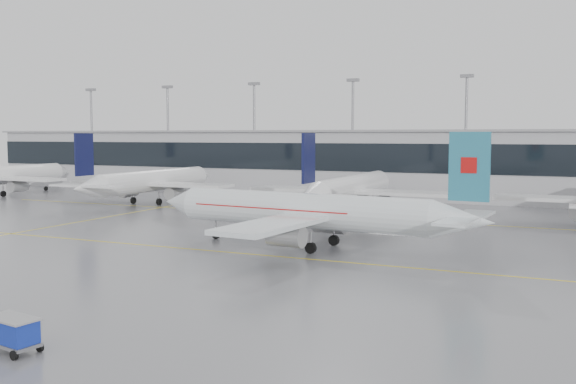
% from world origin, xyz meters
% --- Properties ---
extents(ground, '(320.00, 320.00, 0.00)m').
position_xyz_m(ground, '(0.00, 0.00, 0.00)').
color(ground, slate).
rests_on(ground, ground).
extents(taxi_line_main, '(120.00, 0.25, 0.01)m').
position_xyz_m(taxi_line_main, '(0.00, 0.00, 0.01)').
color(taxi_line_main, yellow).
rests_on(taxi_line_main, ground).
extents(taxi_line_north, '(120.00, 0.25, 0.01)m').
position_xyz_m(taxi_line_north, '(0.00, 30.00, 0.01)').
color(taxi_line_north, yellow).
rests_on(taxi_line_north, ground).
extents(taxi_line_cross, '(0.25, 60.00, 0.01)m').
position_xyz_m(taxi_line_cross, '(-30.00, 15.00, 0.01)').
color(taxi_line_cross, yellow).
rests_on(taxi_line_cross, ground).
extents(terminal, '(180.00, 15.00, 12.00)m').
position_xyz_m(terminal, '(0.00, 62.00, 6.00)').
color(terminal, '#A8A8AC').
rests_on(terminal, ground).
extents(terminal_glass, '(180.00, 0.20, 5.00)m').
position_xyz_m(terminal_glass, '(0.00, 54.45, 7.50)').
color(terminal_glass, black).
rests_on(terminal_glass, ground).
extents(terminal_roof, '(182.00, 16.00, 0.40)m').
position_xyz_m(terminal_roof, '(0.00, 62.00, 12.20)').
color(terminal_roof, gray).
rests_on(terminal_roof, ground).
extents(light_masts, '(156.40, 1.00, 22.60)m').
position_xyz_m(light_masts, '(0.00, 68.00, 13.34)').
color(light_masts, gray).
rests_on(light_masts, ground).
extents(air_canada_jet, '(37.21, 30.07, 11.75)m').
position_xyz_m(air_canada_jet, '(5.63, 5.39, 3.73)').
color(air_canada_jet, silver).
rests_on(air_canada_jet, ground).
extents(parked_jet_b, '(29.64, 36.96, 11.72)m').
position_xyz_m(parked_jet_b, '(-35.00, 33.69, 3.71)').
color(parked_jet_b, silver).
rests_on(parked_jet_b, ground).
extents(parked_jet_c, '(29.64, 36.96, 11.72)m').
position_xyz_m(parked_jet_c, '(-0.00, 33.69, 3.71)').
color(parked_jet_c, silver).
rests_on(parked_jet_c, ground).
extents(baggage_cart, '(3.25, 2.15, 1.87)m').
position_xyz_m(baggage_cart, '(2.83, -29.99, 1.09)').
color(baggage_cart, gray).
rests_on(baggage_cart, ground).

